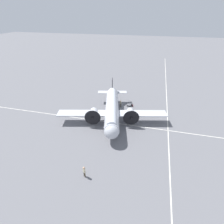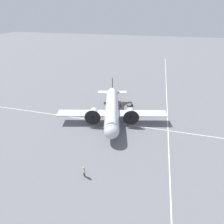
% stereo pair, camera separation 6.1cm
% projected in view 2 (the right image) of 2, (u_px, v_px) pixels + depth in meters
% --- Properties ---
extents(ground_plane, '(300.00, 300.00, 0.00)m').
position_uv_depth(ground_plane, '(112.00, 119.00, 37.38)').
color(ground_plane, slate).
extents(apron_line_eastwest, '(120.00, 0.16, 0.01)m').
position_uv_depth(apron_line_eastwest, '(110.00, 122.00, 36.28)').
color(apron_line_eastwest, silver).
rests_on(apron_line_eastwest, ground_plane).
extents(apron_line_northsouth, '(0.16, 120.00, 0.01)m').
position_uv_depth(apron_line_northsouth, '(168.00, 127.00, 34.91)').
color(apron_line_northsouth, silver).
rests_on(apron_line_northsouth, ground_plane).
extents(airliner_main, '(22.00, 18.36, 6.06)m').
position_uv_depth(airliner_main, '(112.00, 110.00, 35.68)').
color(airliner_main, silver).
rests_on(airliner_main, ground_plane).
extents(crew_foreground, '(0.53, 0.43, 1.87)m').
position_uv_depth(crew_foreground, '(84.00, 171.00, 23.84)').
color(crew_foreground, '#473D2D').
rests_on(crew_foreground, ground_plane).
extents(passenger_boarding, '(0.52, 0.31, 1.63)m').
position_uv_depth(passenger_boarding, '(121.00, 103.00, 41.78)').
color(passenger_boarding, '#473D2D').
rests_on(passenger_boarding, ground_plane).
extents(suitcase_near_door, '(0.36, 0.19, 0.53)m').
position_uv_depth(suitcase_near_door, '(132.00, 106.00, 42.15)').
color(suitcase_near_door, maroon).
rests_on(suitcase_near_door, ground_plane).
extents(suitcase_upright_spare, '(0.37, 0.13, 0.56)m').
position_uv_depth(suitcase_upright_spare, '(132.00, 106.00, 42.14)').
color(suitcase_upright_spare, '#232328').
rests_on(suitcase_upright_spare, ground_plane).
extents(baggage_cart, '(1.19, 1.98, 0.56)m').
position_uv_depth(baggage_cart, '(129.00, 104.00, 42.90)').
color(baggage_cart, '#56565B').
rests_on(baggage_cart, ground_plane).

